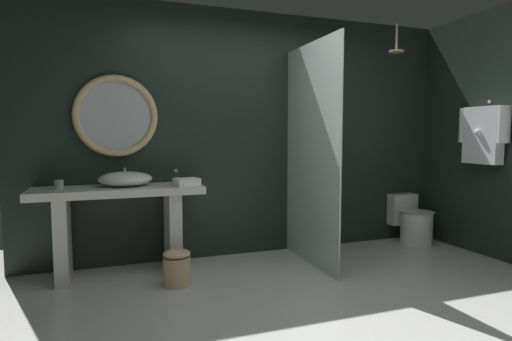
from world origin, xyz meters
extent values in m
plane|color=silver|center=(0.00, 0.00, 0.00)|extent=(5.76, 5.76, 0.00)
cube|color=#1E2823|center=(0.00, 1.90, 1.30)|extent=(4.80, 0.10, 2.60)
cube|color=#1E2823|center=(2.35, 0.76, 1.30)|extent=(0.10, 2.47, 2.60)
cube|color=silver|center=(-1.40, 1.57, 0.79)|extent=(1.51, 0.52, 0.07)
cube|color=silver|center=(-1.88, 1.57, 0.38)|extent=(0.11, 0.44, 0.75)
cube|color=silver|center=(-0.91, 1.57, 0.38)|extent=(0.11, 0.44, 0.75)
ellipsoid|color=white|center=(-1.33, 1.59, 0.89)|extent=(0.48, 0.39, 0.14)
cylinder|color=#D6B77F|center=(-1.33, 1.77, 0.90)|extent=(0.02, 0.02, 0.16)
cylinder|color=#D6B77F|center=(-1.33, 1.71, 0.97)|extent=(0.02, 0.12, 0.02)
cylinder|color=silver|center=(-1.89, 1.60, 0.86)|extent=(0.08, 0.08, 0.08)
cylinder|color=#3D3323|center=(-0.87, 1.61, 0.88)|extent=(0.06, 0.06, 0.12)
cylinder|color=#D6B77F|center=(-0.87, 1.61, 0.95)|extent=(0.03, 0.03, 0.02)
torus|color=#D6B77F|center=(-1.40, 1.81, 1.47)|extent=(0.78, 0.07, 0.78)
cylinder|color=#B2BCC1|center=(-1.40, 1.82, 1.47)|extent=(0.67, 0.01, 0.67)
cube|color=silver|center=(0.42, 1.29, 1.10)|extent=(0.02, 1.12, 2.19)
cylinder|color=#D6B77F|center=(1.53, 1.46, 2.36)|extent=(0.02, 0.02, 0.28)
cylinder|color=#D6B77F|center=(1.53, 1.46, 2.21)|extent=(0.16, 0.16, 0.02)
sphere|color=#D6B77F|center=(2.28, 0.90, 1.64)|extent=(0.04, 0.04, 0.04)
cube|color=white|center=(2.21, 0.90, 1.29)|extent=(0.12, 0.42, 0.60)
cylinder|color=white|center=(2.21, 0.66, 1.40)|extent=(0.13, 0.13, 0.37)
cylinder|color=white|center=(2.21, 1.13, 1.40)|extent=(0.13, 0.13, 0.37)
sphere|color=white|center=(2.13, 0.90, 1.32)|extent=(0.07, 0.07, 0.07)
cylinder|color=white|center=(1.93, 1.52, 0.19)|extent=(0.37, 0.37, 0.38)
ellipsoid|color=white|center=(1.93, 1.52, 0.39)|extent=(0.38, 0.42, 0.02)
cube|color=white|center=(1.93, 1.77, 0.38)|extent=(0.35, 0.15, 0.38)
cylinder|color=#D6B77F|center=(-0.95, 1.11, 0.12)|extent=(0.24, 0.24, 0.25)
ellipsoid|color=#D6B77F|center=(-0.95, 1.11, 0.28)|extent=(0.24, 0.24, 0.07)
cube|color=white|center=(-0.80, 1.41, 0.86)|extent=(0.24, 0.22, 0.07)
camera|label=1|loc=(-1.48, -2.40, 1.29)|focal=29.18mm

